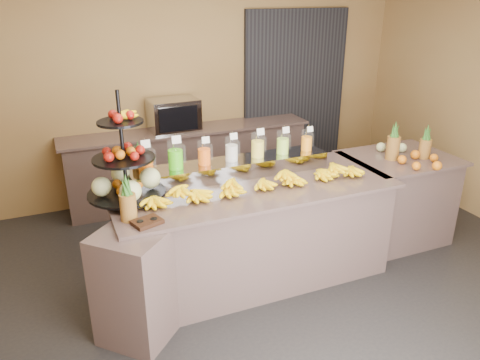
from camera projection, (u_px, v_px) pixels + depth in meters
ground at (266, 292)px, 4.19m from camera, size 6.00×6.00×0.00m
room_envelope at (251, 67)px, 4.22m from camera, size 6.04×5.02×2.82m
buffet_counter at (243, 236)px, 4.20m from camera, size 2.75×1.25×0.93m
right_counter at (395, 198)px, 4.97m from camera, size 1.08×0.88×0.93m
back_ledge at (190, 164)px, 5.94m from camera, size 3.10×0.55×0.93m
pitcher_tray at (232, 168)px, 4.27m from camera, size 1.85×0.30×0.15m
juice_pitcher_orange_a at (145, 161)px, 3.93m from camera, size 0.13×0.14×0.32m
juice_pitcher_green at (175, 157)px, 4.02m from camera, size 0.13×0.14×0.32m
juice_pitcher_orange_b at (204, 154)px, 4.12m from camera, size 0.12×0.12×0.28m
juice_pitcher_milk at (232, 151)px, 4.21m from camera, size 0.12×0.12×0.28m
juice_pitcher_lemon at (258, 147)px, 4.30m from camera, size 0.12×0.13×0.30m
juice_pitcher_lime at (283, 144)px, 4.40m from camera, size 0.12×0.12×0.28m
juice_pitcher_orange_c at (307, 141)px, 4.49m from camera, size 0.11×0.11×0.26m
banana_heap at (262, 180)px, 4.02m from camera, size 2.09×0.19×0.17m
fruit_stand at (130, 172)px, 3.77m from camera, size 0.72×0.72×0.89m
condiment_caddy at (147, 222)px, 3.42m from camera, size 0.24×0.21×0.03m
pineapple_left_a at (128, 204)px, 3.43m from camera, size 0.12×0.12×0.37m
pineapple_left_b at (140, 168)px, 4.08m from camera, size 0.13×0.13×0.40m
right_fruit_pile at (414, 155)px, 4.63m from camera, size 0.45×0.43×0.24m
oven_warmer at (174, 115)px, 5.63m from camera, size 0.59×0.43×0.39m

